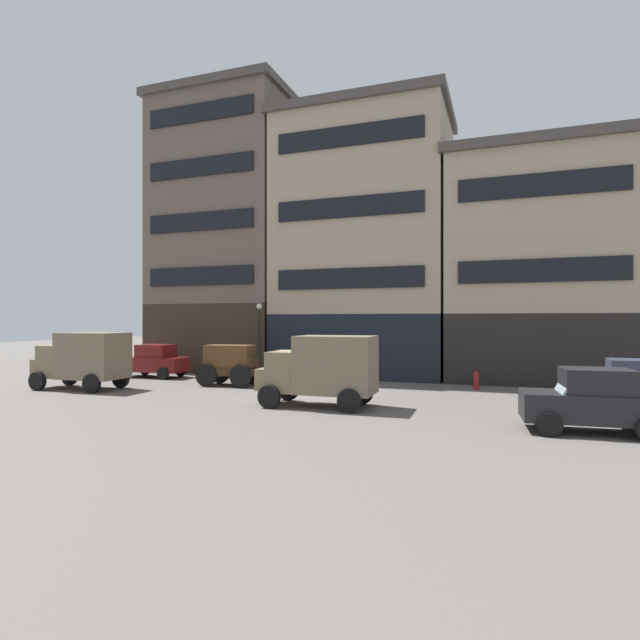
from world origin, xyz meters
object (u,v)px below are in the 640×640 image
cargo_wagon (231,362)px  fire_hydrant_curbside (476,380)px  delivery_truck_near (321,368)px  sedan_dark (592,401)px  delivery_truck_far (83,358)px  draft_horse (286,361)px  sedan_light (634,386)px  pedestrian_officer (235,361)px  streetlamp_curbside (259,330)px  sedan_parked_curb (154,361)px

cargo_wagon → fire_hydrant_curbside: 11.67m
delivery_truck_near → fire_hydrant_curbside: size_ratio=5.31×
fire_hydrant_curbside → delivery_truck_near: bearing=-127.2°
sedan_dark → delivery_truck_near: bearing=170.4°
delivery_truck_far → delivery_truck_near: bearing=-3.0°
fire_hydrant_curbside → draft_horse: bearing=-161.9°
cargo_wagon → draft_horse: draft_horse is taller
sedan_light → cargo_wagon: bearing=175.1°
sedan_dark → pedestrian_officer: bearing=153.7°
delivery_truck_far → cargo_wagon: bearing=30.5°
delivery_truck_far → sedan_dark: delivery_truck_far is taller
draft_horse → pedestrian_officer: 4.68m
sedan_light → fire_hydrant_curbside: 6.89m
delivery_truck_far → sedan_light: bearing=5.0°
delivery_truck_far → streetlamp_curbside: (5.54, 7.02, 1.25)m
draft_horse → cargo_wagon: bearing=-179.9°
cargo_wagon → sedan_parked_curb: size_ratio=0.80×
cargo_wagon → delivery_truck_far: size_ratio=0.68×
streetlamp_curbside → fire_hydrant_curbside: streetlamp_curbside is taller
delivery_truck_near → streetlamp_curbside: bearing=130.0°
sedan_light → pedestrian_officer: 18.25m
delivery_truck_far → streetlamp_curbside: streetlamp_curbside is taller
sedan_dark → streetlamp_curbside: (-15.13, 9.13, 1.76)m
sedan_light → pedestrian_officer: sedan_light is taller
delivery_truck_near → draft_horse: bearing=128.2°
delivery_truck_far → sedan_light: delivery_truck_far is taller
delivery_truck_far → fire_hydrant_curbside: (17.13, 6.17, -1.00)m
delivery_truck_near → delivery_truck_far: bearing=177.0°
sedan_light → pedestrian_officer: (-17.85, 3.79, 0.07)m
delivery_truck_far → sedan_dark: size_ratio=1.16×
draft_horse → pedestrian_officer: draft_horse is taller
sedan_dark → sedan_light: 4.52m
cargo_wagon → pedestrian_officer: 2.60m
draft_horse → sedan_light: (13.82, -1.44, -0.36)m
draft_horse → sedan_light: draft_horse is taller
sedan_light → fire_hydrant_curbside: sedan_light is taller
draft_horse → pedestrian_officer: size_ratio=1.31×
cargo_wagon → delivery_truck_near: size_ratio=0.68×
pedestrian_officer → streetlamp_curbside: (0.82, 1.24, 1.69)m
streetlamp_curbside → fire_hydrant_curbside: (11.58, -0.85, -2.24)m
pedestrian_officer → streetlamp_curbside: streetlamp_curbside is taller
delivery_truck_near → sedan_parked_curb: bearing=154.3°
cargo_wagon → draft_horse: (2.95, 0.00, 0.12)m
pedestrian_officer → fire_hydrant_curbside: (12.40, 0.39, -0.55)m
fire_hydrant_curbside → streetlamp_curbside: bearing=175.8°
cargo_wagon → pedestrian_officer: (-1.08, 2.36, -0.17)m
delivery_truck_far → sedan_parked_curb: (-0.04, 5.14, -0.51)m
draft_horse → delivery_truck_near: bearing=-51.8°
draft_horse → delivery_truck_far: bearing=-158.6°
delivery_truck_far → fire_hydrant_curbside: size_ratio=5.33×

